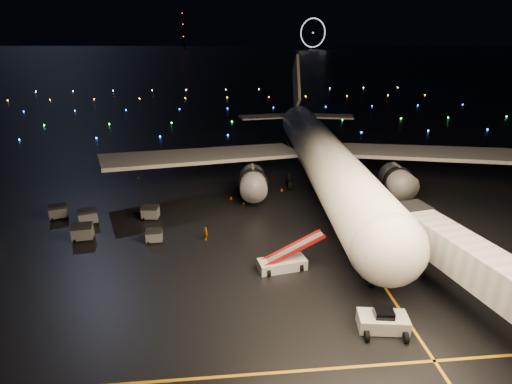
% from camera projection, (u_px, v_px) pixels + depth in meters
% --- Properties ---
extents(ground, '(2000.00, 2000.00, 0.00)m').
position_uv_depth(ground, '(220.00, 66.00, 315.30)').
color(ground, black).
rests_on(ground, ground).
extents(lane_centre, '(0.25, 80.00, 0.02)m').
position_uv_depth(lane_centre, '(337.00, 216.00, 52.05)').
color(lane_centre, orange).
rests_on(lane_centre, ground).
extents(lane_cross, '(60.00, 0.25, 0.02)m').
position_uv_depth(lane_cross, '(198.00, 379.00, 27.38)').
color(lane_cross, orange).
rests_on(lane_cross, ground).
extents(airliner, '(68.16, 65.08, 18.43)m').
position_uv_depth(airliner, '(319.00, 126.00, 60.37)').
color(airliner, silver).
rests_on(airliner, ground).
extents(pushback_tug, '(4.14, 2.60, 1.85)m').
position_uv_depth(pushback_tug, '(383.00, 320.00, 31.71)').
color(pushback_tug, silver).
rests_on(pushback_tug, ground).
extents(belt_loader, '(7.29, 3.17, 3.42)m').
position_uv_depth(belt_loader, '(282.00, 254.00, 39.71)').
color(belt_loader, silver).
rests_on(belt_loader, ground).
extents(crew_c, '(0.68, 1.02, 1.61)m').
position_uv_depth(crew_c, '(206.00, 233.00, 45.84)').
color(crew_c, orange).
rests_on(crew_c, ground).
extents(safety_cone_0, '(0.47, 0.47, 0.46)m').
position_uv_depth(safety_cone_0, '(244.00, 203.00, 55.82)').
color(safety_cone_0, '#F45000').
rests_on(safety_cone_0, ground).
extents(safety_cone_1, '(0.56, 0.56, 0.51)m').
position_uv_depth(safety_cone_1, '(282.00, 189.00, 60.57)').
color(safety_cone_1, '#F45000').
rests_on(safety_cone_1, ground).
extents(safety_cone_2, '(0.56, 0.56, 0.48)m').
position_uv_depth(safety_cone_2, '(231.00, 198.00, 57.51)').
color(safety_cone_2, '#F45000').
rests_on(safety_cone_2, ground).
extents(safety_cone_3, '(0.52, 0.52, 0.45)m').
position_uv_depth(safety_cone_3, '(138.00, 177.00, 65.92)').
color(safety_cone_3, '#F45000').
rests_on(safety_cone_3, ground).
extents(ferris_wheel, '(49.33, 16.80, 52.00)m').
position_uv_depth(ferris_wheel, '(313.00, 34.00, 710.20)').
color(ferris_wheel, black).
rests_on(ferris_wheel, ground).
extents(radio_mast, '(1.80, 1.80, 64.00)m').
position_uv_depth(radio_mast, '(183.00, 30.00, 706.45)').
color(radio_mast, black).
rests_on(radio_mast, ground).
extents(taxiway_lights, '(164.00, 92.00, 0.36)m').
position_uv_depth(taxiway_lights, '(227.00, 105.00, 135.33)').
color(taxiway_lights, black).
rests_on(taxiway_lights, ground).
extents(baggage_cart_0, '(1.88, 1.38, 1.53)m').
position_uv_depth(baggage_cart_0, '(154.00, 236.00, 45.38)').
color(baggage_cart_0, slate).
rests_on(baggage_cart_0, ground).
extents(baggage_cart_1, '(2.22, 1.69, 1.75)m').
position_uv_depth(baggage_cart_1, '(150.00, 212.00, 51.12)').
color(baggage_cart_1, slate).
rests_on(baggage_cart_1, ground).
extents(baggage_cart_2, '(2.57, 2.17, 1.86)m').
position_uv_depth(baggage_cart_2, '(88.00, 217.00, 49.84)').
color(baggage_cart_2, slate).
rests_on(baggage_cart_2, ground).
extents(baggage_cart_3, '(2.40, 1.82, 1.90)m').
position_uv_depth(baggage_cart_3, '(82.00, 232.00, 45.81)').
color(baggage_cart_3, slate).
rests_on(baggage_cart_3, ground).
extents(baggage_cart_4, '(2.47, 2.07, 1.80)m').
position_uv_depth(baggage_cart_4, '(58.00, 212.00, 51.28)').
color(baggage_cart_4, slate).
rests_on(baggage_cart_4, ground).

